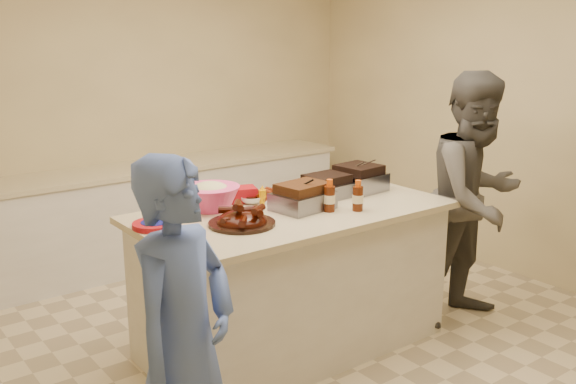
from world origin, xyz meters
TOP-DOWN VIEW (x-y plane):
  - room at (0.00, 0.00)m, footprint 4.50×5.00m
  - back_counter at (0.00, 2.20)m, footprint 3.60×0.64m
  - island at (-0.11, 0.12)m, footprint 2.02×1.07m
  - rib_platter at (-0.56, 0.02)m, footprint 0.49×0.49m
  - pulled_pork_tray at (-0.06, 0.07)m, footprint 0.40×0.32m
  - brisket_tray at (0.26, 0.22)m, footprint 0.34×0.28m
  - roasting_pan at (0.56, 0.22)m, footprint 0.35×0.35m
  - coleslaw_bowl at (-0.54, 0.42)m, footprint 0.38×0.38m
  - sausage_plate at (-0.09, 0.43)m, footprint 0.33×0.33m
  - mac_cheese_dish at (0.61, 0.39)m, footprint 0.32×0.25m
  - bbq_bottle_a at (0.04, -0.07)m, footprint 0.07×0.07m
  - bbq_bottle_b at (0.19, -0.16)m, footprint 0.07×0.07m
  - mustard_bottle at (-0.20, 0.33)m, footprint 0.05×0.05m
  - sauce_bowl at (-0.24, 0.40)m, footprint 0.15×0.05m
  - plate_stack_large at (-0.99, 0.29)m, footprint 0.26×0.26m
  - plate_stack_small at (-0.99, 0.06)m, footprint 0.16×0.16m
  - plastic_cup at (-0.82, 0.51)m, footprint 0.09×0.09m
  - basket_stack at (-0.27, 0.47)m, footprint 0.23×0.20m
  - guest_gray at (1.20, -0.31)m, footprint 0.95×1.84m

SIDE VIEW (x-z plane):
  - room at x=0.00m, z-range -1.35..1.35m
  - island at x=-0.11m, z-range -0.48..0.48m
  - guest_gray at x=1.20m, z-range -0.34..0.34m
  - back_counter at x=0.00m, z-range 0.00..0.90m
  - rib_platter at x=-0.56m, z-range 0.88..1.04m
  - bbq_bottle_b at x=0.19m, z-range 0.86..1.06m
  - pulled_pork_tray at x=-0.06m, z-range 0.90..1.01m
  - brisket_tray at x=0.26m, z-range 0.91..1.00m
  - coleslaw_bowl at x=-0.54m, z-range 0.83..1.09m
  - sausage_plate at x=-0.09m, z-range 0.93..0.98m
  - mac_cheese_dish at x=0.61m, z-range 0.92..1.00m
  - bbq_bottle_a at x=0.04m, z-range 0.85..1.06m
  - mustard_bottle at x=-0.20m, z-range 0.89..1.02m
  - plate_stack_large at x=-0.99m, z-range 0.94..0.97m
  - plate_stack_small at x=-0.99m, z-range 0.94..0.97m
  - roasting_pan at x=0.56m, z-range 0.89..1.02m
  - sauce_bowl at x=-0.24m, z-range 0.88..1.03m
  - plastic_cup at x=-0.82m, z-range 0.91..1.00m
  - basket_stack at x=-0.27m, z-range 0.91..1.00m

